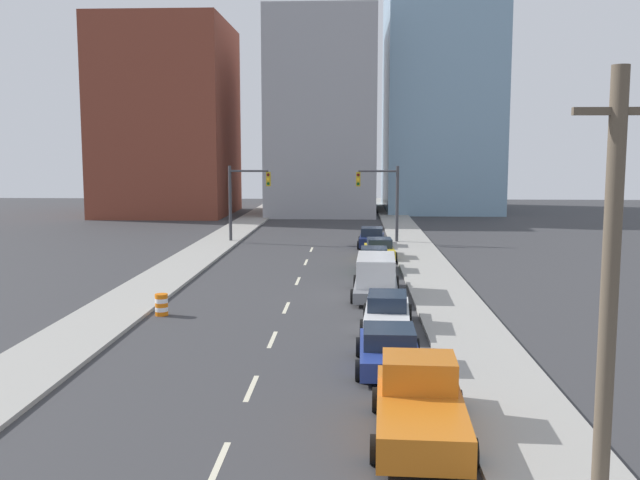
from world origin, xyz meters
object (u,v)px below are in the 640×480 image
at_px(sedan_yellow, 379,249).
at_px(sedan_green, 374,261).
at_px(traffic_signal_left, 242,194).
at_px(sedan_white, 387,312).
at_px(pickup_truck_orange, 420,405).
at_px(traffic_signal_right, 386,194).
at_px(sedan_navy, 372,238).
at_px(box_truck_gray, 376,277).
at_px(utility_pole_right_near, 609,300).
at_px(sedan_blue, 389,350).
at_px(traffic_barrel, 161,305).

bearing_deg(sedan_yellow, sedan_green, -97.71).
relative_size(traffic_signal_left, sedan_white, 1.25).
bearing_deg(sedan_white, pickup_truck_orange, -84.95).
bearing_deg(sedan_white, sedan_green, 94.00).
distance_m(traffic_signal_right, sedan_green, 13.82).
bearing_deg(sedan_navy, sedan_yellow, -84.08).
relative_size(traffic_signal_left, box_truck_gray, 0.95).
xyz_separation_m(box_truck_gray, sedan_green, (0.10, 7.20, -0.29)).
bearing_deg(utility_pole_right_near, sedan_yellow, 94.87).
xyz_separation_m(sedan_green, sedan_navy, (0.16, 11.14, 0.00)).
relative_size(sedan_white, sedan_yellow, 1.10).
height_order(traffic_signal_left, sedan_green, traffic_signal_left).
xyz_separation_m(utility_pole_right_near, sedan_blue, (-3.46, 9.89, -3.78)).
relative_size(traffic_barrel, sedan_white, 0.20).
height_order(sedan_yellow, sedan_navy, sedan_navy).
bearing_deg(sedan_blue, box_truck_gray, 90.99).
distance_m(traffic_signal_right, box_truck_gray, 20.84).
relative_size(traffic_barrel, sedan_yellow, 0.22).
height_order(traffic_signal_left, sedan_blue, traffic_signal_left).
distance_m(traffic_signal_left, traffic_signal_right, 11.22).
bearing_deg(pickup_truck_orange, utility_pole_right_near, -53.70).
bearing_deg(pickup_truck_orange, sedan_green, 93.46).
xyz_separation_m(traffic_barrel, sedan_navy, (9.72, 22.94, 0.20)).
height_order(traffic_barrel, pickup_truck_orange, pickup_truck_orange).
height_order(pickup_truck_orange, box_truck_gray, box_truck_gray).
bearing_deg(traffic_signal_right, sedan_navy, -115.65).
height_order(box_truck_gray, sedan_navy, box_truck_gray).
distance_m(sedan_white, box_truck_gray, 6.49).
relative_size(sedan_white, sedan_navy, 1.07).
distance_m(traffic_barrel, sedan_blue, 11.95).
xyz_separation_m(traffic_barrel, sedan_white, (9.71, -1.88, 0.19)).
height_order(pickup_truck_orange, sedan_navy, pickup_truck_orange).
relative_size(sedan_white, sedan_green, 1.09).
bearing_deg(sedan_yellow, traffic_signal_right, 82.67).
bearing_deg(sedan_blue, sedan_white, 88.66).
relative_size(traffic_barrel, sedan_green, 0.22).
relative_size(sedan_blue, sedan_white, 0.91).
distance_m(utility_pole_right_near, traffic_barrel, 21.84).
relative_size(sedan_blue, box_truck_gray, 0.68).
xyz_separation_m(sedan_white, sedan_yellow, (0.36, 18.92, -0.04)).
distance_m(pickup_truck_orange, box_truck_gray, 17.33).
height_order(traffic_signal_right, box_truck_gray, traffic_signal_right).
height_order(traffic_signal_right, sedan_yellow, traffic_signal_right).
relative_size(traffic_signal_right, sedan_green, 1.37).
relative_size(sedan_blue, sedan_yellow, 1.00).
relative_size(sedan_green, sedan_navy, 0.98).
xyz_separation_m(traffic_signal_left, utility_pole_right_near, (13.40, -42.32, 0.59)).
bearing_deg(sedan_white, sedan_blue, -88.64).
xyz_separation_m(traffic_signal_left, box_truck_gray, (9.87, -20.60, -2.86)).
relative_size(pickup_truck_orange, sedan_green, 1.23).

